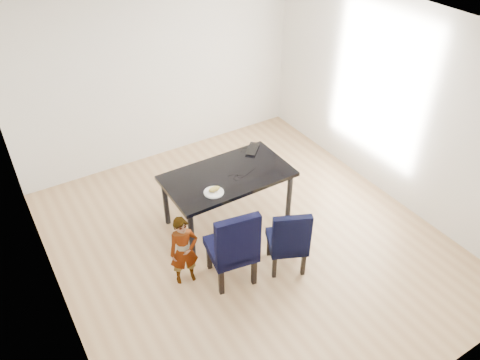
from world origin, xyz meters
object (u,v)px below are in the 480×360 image
child (184,251)px  plate (214,192)px  chair_left (231,243)px  dining_table (228,198)px  laptop (249,149)px  chair_right (287,237)px

child → plate: child is taller
plate → chair_left: bearing=-102.9°
dining_table → laptop: laptop is taller
chair_left → chair_right: size_ratio=1.16×
child → chair_right: bearing=-8.9°
dining_table → chair_right: size_ratio=1.78×
chair_right → child: (-1.12, 0.41, 0.00)m
dining_table → chair_left: chair_left is taller
child → plate: (0.62, 0.41, 0.30)m
chair_right → plate: bearing=145.8°
plate → laptop: bearing=34.0°
chair_left → laptop: chair_left is taller
laptop → chair_right: bearing=31.1°
chair_left → child: size_ratio=1.15×
chair_left → child: bearing=164.6°
chair_left → child: (-0.48, 0.22, -0.07)m
plate → laptop: 1.05m
dining_table → child: (-0.95, -0.65, 0.08)m
dining_table → child: size_ratio=1.76×
dining_table → chair_right: 1.08m
chair_right → plate: 1.01m
dining_table → plate: size_ratio=6.61×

